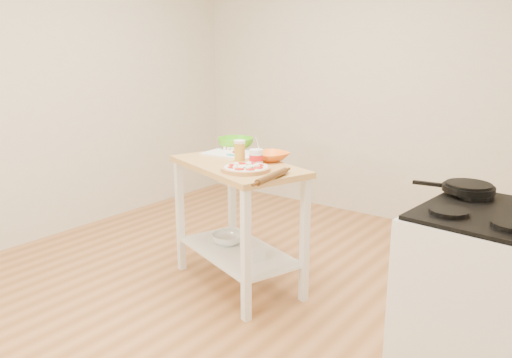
{
  "coord_description": "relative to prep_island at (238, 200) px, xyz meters",
  "views": [
    {
      "loc": [
        2.12,
        -2.41,
        1.65
      ],
      "look_at": [
        0.13,
        0.24,
        0.8
      ],
      "focal_mm": 35.0,
      "sensor_mm": 36.0,
      "label": 1
    }
  ],
  "objects": [
    {
      "name": "room_shell",
      "position": [
        -0.01,
        -0.19,
        0.71
      ],
      "size": [
        4.04,
        4.54,
        2.74
      ],
      "color": "#B57743",
      "rests_on": "ground"
    },
    {
      "name": "prep_island",
      "position": [
        0.0,
        0.0,
        0.0
      ],
      "size": [
        1.14,
        0.86,
        0.9
      ],
      "rotation": [
        0.0,
        0.0,
        -0.33
      ],
      "color": "tan",
      "rests_on": "ground"
    },
    {
      "name": "gas_stove",
      "position": [
        1.68,
        -0.22,
        -0.17
      ],
      "size": [
        0.68,
        0.78,
        1.11
      ],
      "rotation": [
        0.0,
        0.0,
        -0.09
      ],
      "color": "white",
      "rests_on": "ground"
    },
    {
      "name": "skillet",
      "position": [
        1.51,
        -0.02,
        0.34
      ],
      "size": [
        0.4,
        0.25,
        0.03
      ],
      "rotation": [
        0.0,
        0.0,
        0.15
      ],
      "color": "black",
      "rests_on": "gas_stove"
    },
    {
      "name": "pizza",
      "position": [
        0.18,
        -0.14,
        0.28
      ],
      "size": [
        0.32,
        0.32,
        0.05
      ],
      "rotation": [
        0.0,
        0.0,
        -0.06
      ],
      "color": "tan",
      "rests_on": "prep_island"
    },
    {
      "name": "cutting_board",
      "position": [
        -0.23,
        0.23,
        0.27
      ],
      "size": [
        0.43,
        0.34,
        0.04
      ],
      "rotation": [
        0.0,
        0.0,
        0.09
      ],
      "color": "white",
      "rests_on": "prep_island"
    },
    {
      "name": "spatula",
      "position": [
        -0.13,
        0.14,
        0.28
      ],
      "size": [
        0.16,
        0.05,
        0.01
      ],
      "rotation": [
        0.0,
        0.0,
        -0.21
      ],
      "color": "teal",
      "rests_on": "cutting_board"
    },
    {
      "name": "knife",
      "position": [
        -0.28,
        0.35,
        0.28
      ],
      "size": [
        0.27,
        0.08,
        0.01
      ],
      "rotation": [
        0.0,
        0.0,
        0.19
      ],
      "color": "silver",
      "rests_on": "cutting_board"
    },
    {
      "name": "orange_bowl",
      "position": [
        0.13,
        0.22,
        0.29
      ],
      "size": [
        0.3,
        0.3,
        0.06
      ],
      "primitive_type": "imported",
      "rotation": [
        0.0,
        0.0,
        -0.28
      ],
      "color": "orange",
      "rests_on": "prep_island"
    },
    {
      "name": "green_bowl",
      "position": [
        -0.35,
        0.41,
        0.3
      ],
      "size": [
        0.36,
        0.36,
        0.09
      ],
      "primitive_type": "imported",
      "rotation": [
        0.0,
        0.0,
        -0.38
      ],
      "color": "#50BE14",
      "rests_on": "prep_island"
    },
    {
      "name": "beer_pint",
      "position": [
        -0.0,
        0.03,
        0.34
      ],
      "size": [
        0.08,
        0.08,
        0.16
      ],
      "color": "gold",
      "rests_on": "prep_island"
    },
    {
      "name": "yogurt_tub",
      "position": [
        0.14,
        0.02,
        0.32
      ],
      "size": [
        0.09,
        0.09,
        0.2
      ],
      "color": "white",
      "rests_on": "prep_island"
    },
    {
      "name": "rolling_pin",
      "position": [
        0.46,
        -0.24,
        0.28
      ],
      "size": [
        0.08,
        0.35,
        0.04
      ],
      "primitive_type": "cylinder",
      "rotation": [
        1.57,
        0.0,
        0.12
      ],
      "color": "#5B3514",
      "rests_on": "prep_island"
    },
    {
      "name": "shelf_glass_bowl",
      "position": [
        -0.14,
        0.05,
        -0.34
      ],
      "size": [
        0.26,
        0.26,
        0.08
      ],
      "primitive_type": "imported",
      "rotation": [
        0.0,
        0.0,
        0.1
      ],
      "color": "silver",
      "rests_on": "prep_island"
    },
    {
      "name": "shelf_bin",
      "position": [
        0.2,
        -0.06,
        -0.32
      ],
      "size": [
        0.14,
        0.14,
        0.11
      ],
      "primitive_type": "cube",
      "rotation": [
        0.0,
        0.0,
        -0.33
      ],
      "color": "white",
      "rests_on": "prep_island"
    }
  ]
}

